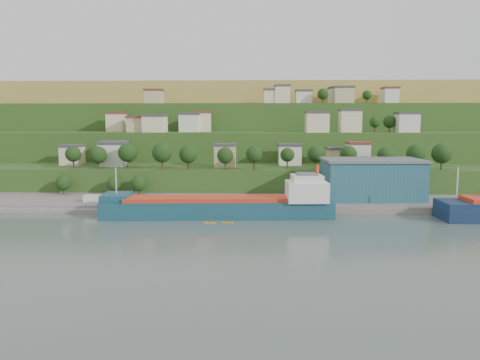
{
  "coord_description": "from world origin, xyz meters",
  "views": [
    {
      "loc": [
        1.98,
        -119.08,
        26.86
      ],
      "look_at": [
        -2.72,
        15.0,
        9.84
      ],
      "focal_mm": 35.0,
      "sensor_mm": 36.0,
      "label": 1
    }
  ],
  "objects_px": {
    "caravan": "(95,200)",
    "cargo_ship_near": "(225,208)",
    "warehouse": "(372,179)",
    "kayak_orange": "(210,222)"
  },
  "relations": [
    {
      "from": "warehouse",
      "to": "caravan",
      "type": "bearing_deg",
      "value": -175.67
    },
    {
      "from": "caravan",
      "to": "cargo_ship_near",
      "type": "bearing_deg",
      "value": -17.23
    },
    {
      "from": "warehouse",
      "to": "kayak_orange",
      "type": "xyz_separation_m",
      "value": [
        -49.21,
        -28.96,
        -8.2
      ]
    },
    {
      "from": "caravan",
      "to": "kayak_orange",
      "type": "relative_size",
      "value": 2.0
    },
    {
      "from": "cargo_ship_near",
      "to": "caravan",
      "type": "bearing_deg",
      "value": 161.42
    },
    {
      "from": "caravan",
      "to": "warehouse",
      "type": "bearing_deg",
      "value": 4.55
    },
    {
      "from": "warehouse",
      "to": "caravan",
      "type": "relative_size",
      "value": 4.96
    },
    {
      "from": "warehouse",
      "to": "kayak_orange",
      "type": "height_order",
      "value": "warehouse"
    },
    {
      "from": "cargo_ship_near",
      "to": "warehouse",
      "type": "distance_m",
      "value": 50.68
    },
    {
      "from": "caravan",
      "to": "kayak_orange",
      "type": "height_order",
      "value": "caravan"
    }
  ]
}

